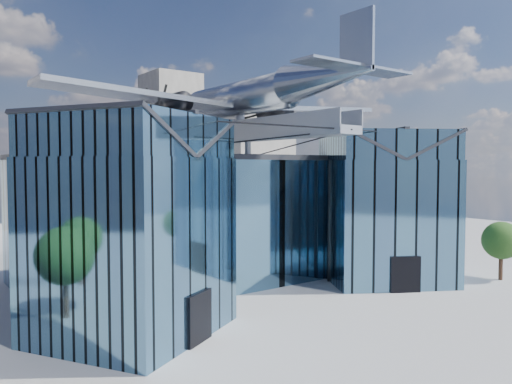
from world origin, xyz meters
TOP-DOWN VIEW (x-y plane):
  - ground_plane at (0.00, 0.00)m, footprint 120.00×120.00m
  - museum at (0.00, 5.82)m, footprint 32.88×24.50m
  - bg_towers at (1.45, 50.49)m, footprint 77.00×24.50m
  - tree_plaza_e at (17.86, -6.57)m, footprint 3.52×3.52m
  - tree_side_e at (22.09, 9.01)m, footprint 3.42×3.42m

SIDE VIEW (x-z plane):
  - ground_plane at x=0.00m, z-range 0.00..0.00m
  - tree_plaza_e at x=17.86m, z-range 0.82..5.48m
  - tree_side_e at x=22.09m, z-range 0.87..5.78m
  - museum at x=0.00m, z-range -3.26..14.34m
  - bg_towers at x=1.45m, z-range -2.99..23.01m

